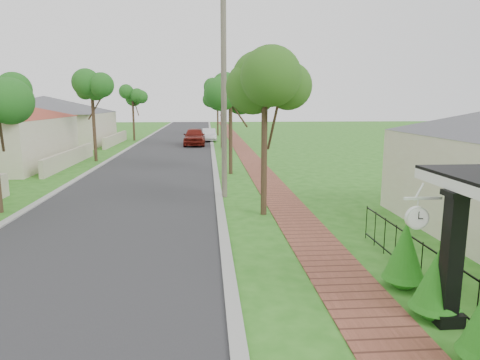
{
  "coord_description": "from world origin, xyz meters",
  "views": [
    {
      "loc": [
        0.18,
        -8.0,
        4.04
      ],
      "look_at": [
        1.25,
        5.82,
        1.5
      ],
      "focal_mm": 32.0,
      "sensor_mm": 36.0,
      "label": 1
    }
  ],
  "objects_px": {
    "parked_car_red": "(194,137)",
    "station_clock": "(417,216)",
    "parked_car_white": "(209,135)",
    "near_tree": "(265,100)",
    "utility_pole": "(224,92)",
    "porch_post": "(451,266)"
  },
  "relations": [
    {
      "from": "porch_post",
      "to": "parked_car_red",
      "type": "height_order",
      "value": "porch_post"
    },
    {
      "from": "near_tree",
      "to": "station_clock",
      "type": "xyz_separation_m",
      "value": [
        1.86,
        -7.6,
        -2.14
      ]
    },
    {
      "from": "parked_car_red",
      "to": "parked_car_white",
      "type": "height_order",
      "value": "parked_car_red"
    },
    {
      "from": "parked_car_red",
      "to": "near_tree",
      "type": "height_order",
      "value": "near_tree"
    },
    {
      "from": "parked_car_white",
      "to": "near_tree",
      "type": "bearing_deg",
      "value": -89.76
    },
    {
      "from": "near_tree",
      "to": "utility_pole",
      "type": "height_order",
      "value": "utility_pole"
    },
    {
      "from": "utility_pole",
      "to": "porch_post",
      "type": "bearing_deg",
      "value": -71.64
    },
    {
      "from": "near_tree",
      "to": "station_clock",
      "type": "distance_m",
      "value": 8.11
    },
    {
      "from": "porch_post",
      "to": "station_clock",
      "type": "bearing_deg",
      "value": 140.96
    },
    {
      "from": "parked_car_white",
      "to": "station_clock",
      "type": "distance_m",
      "value": 37.6
    },
    {
      "from": "porch_post",
      "to": "near_tree",
      "type": "distance_m",
      "value": 8.85
    },
    {
      "from": "porch_post",
      "to": "parked_car_white",
      "type": "distance_m",
      "value": 38.02
    },
    {
      "from": "near_tree",
      "to": "parked_car_white",
      "type": "bearing_deg",
      "value": 93.46
    },
    {
      "from": "utility_pole",
      "to": "station_clock",
      "type": "bearing_deg",
      "value": -73.42
    },
    {
      "from": "parked_car_white",
      "to": "utility_pole",
      "type": "distance_m",
      "value": 27.07
    },
    {
      "from": "parked_car_red",
      "to": "utility_pole",
      "type": "xyz_separation_m",
      "value": [
        1.9,
        -22.3,
        3.62
      ]
    },
    {
      "from": "parked_car_white",
      "to": "station_clock",
      "type": "height_order",
      "value": "station_clock"
    },
    {
      "from": "parked_car_white",
      "to": "near_tree",
      "type": "relative_size",
      "value": 0.74
    },
    {
      "from": "parked_car_red",
      "to": "station_clock",
      "type": "height_order",
      "value": "station_clock"
    },
    {
      "from": "near_tree",
      "to": "station_clock",
      "type": "relative_size",
      "value": 7.14
    },
    {
      "from": "parked_car_red",
      "to": "utility_pole",
      "type": "distance_m",
      "value": 22.67
    },
    {
      "from": "parked_car_red",
      "to": "station_clock",
      "type": "xyz_separation_m",
      "value": [
        5.06,
        -32.9,
        1.12
      ]
    }
  ]
}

